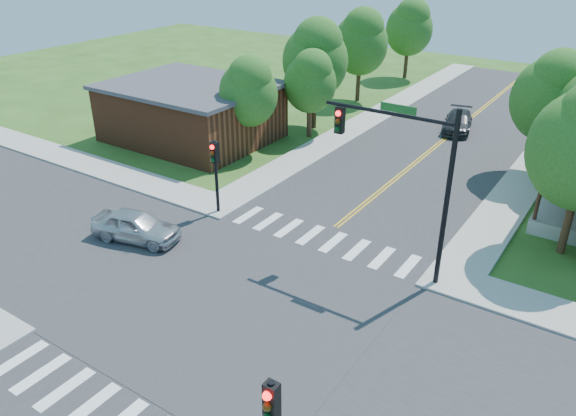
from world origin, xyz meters
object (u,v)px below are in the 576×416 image
Objects in this scene: signal_pole_nw at (215,164)px; signal_mast_ne at (407,163)px; car_dgrey at (458,122)px; car_silver at (136,227)px.

signal_mast_ne is at bearing 0.07° from signal_pole_nw.
car_dgrey is at bearing 73.28° from signal_pole_nw.
signal_pole_nw is at bearing -31.75° from car_silver.
signal_mast_ne is 1.89× the size of signal_pole_nw.
signal_pole_nw is (-9.51, -0.01, -2.19)m from signal_mast_ne.
signal_pole_nw is 0.81× the size of car_dgrey.
car_silver is (-1.33, -4.08, -1.96)m from signal_pole_nw.
signal_mast_ne is at bearing -83.07° from car_silver.
signal_mast_ne reaches higher than car_dgrey.
signal_pole_nw is at bearing -179.93° from signal_mast_ne.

